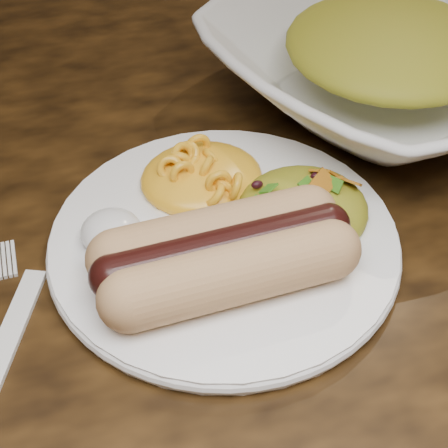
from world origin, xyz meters
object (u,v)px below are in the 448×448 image
object	(u,v)px
table	(168,274)
plate	(224,240)
fork	(13,329)
serving_bowl	(388,64)

from	to	relation	value
table	plate	world-z (taller)	plate
table	plate	distance (m)	0.12
table	fork	distance (m)	0.19
serving_bowl	table	bearing A→B (deg)	-161.82
serving_bowl	fork	bearing A→B (deg)	-153.23
plate	fork	xyz separation A→B (m)	(-0.15, -0.03, -0.00)
plate	serving_bowl	bearing A→B (deg)	36.02
table	serving_bowl	bearing A→B (deg)	18.18
fork	serving_bowl	bearing A→B (deg)	50.02
plate	fork	world-z (taller)	plate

